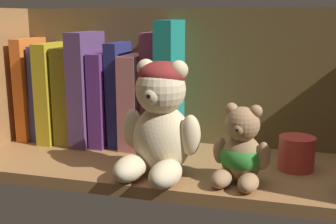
# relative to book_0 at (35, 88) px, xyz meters

# --- Properties ---
(shelf_board) EXTENTS (0.73, 0.25, 0.02)m
(shelf_board) POSITION_rel_book_0_xyz_m (0.34, -0.09, -0.11)
(shelf_board) COLOR olive
(shelf_board) RESTS_ON ground
(shelf_back_panel) EXTENTS (0.76, 0.01, 0.28)m
(shelf_back_panel) POSITION_rel_book_0_xyz_m (0.34, 0.04, 0.02)
(shelf_back_panel) COLOR brown
(shelf_back_panel) RESTS_ON ground
(book_0) EXTENTS (0.02, 0.12, 0.21)m
(book_0) POSITION_rel_book_0_xyz_m (0.00, 0.00, 0.00)
(book_0) COLOR #CF5F20
(book_0) RESTS_ON shelf_board
(book_1) EXTENTS (0.03, 0.10, 0.19)m
(book_1) POSITION_rel_book_0_xyz_m (0.03, 0.00, -0.01)
(book_1) COLOR #383B85
(book_1) RESTS_ON shelf_board
(book_2) EXTENTS (0.03, 0.14, 0.20)m
(book_2) POSITION_rel_book_0_xyz_m (0.06, 0.00, -0.00)
(book_2) COLOR #A8921C
(book_2) RESTS_ON shelf_board
(book_3) EXTENTS (0.03, 0.13, 0.19)m
(book_3) POSITION_rel_book_0_xyz_m (0.09, 0.00, -0.01)
(book_3) COLOR olive
(book_3) RESTS_ON shelf_board
(book_4) EXTENTS (0.03, 0.15, 0.22)m
(book_4) POSITION_rel_book_0_xyz_m (0.13, 0.00, 0.01)
(book_4) COLOR #533660
(book_4) RESTS_ON shelf_board
(book_5) EXTENTS (0.03, 0.13, 0.18)m
(book_5) POSITION_rel_book_0_xyz_m (0.16, 0.00, -0.01)
(book_5) COLOR #57296D
(book_5) RESTS_ON shelf_board
(book_6) EXTENTS (0.03, 0.10, 0.20)m
(book_6) POSITION_rel_book_0_xyz_m (0.19, 0.00, -0.00)
(book_6) COLOR navy
(book_6) RESTS_ON shelf_board
(book_7) EXTENTS (0.04, 0.13, 0.18)m
(book_7) POSITION_rel_book_0_xyz_m (0.23, 0.00, -0.01)
(book_7) COLOR #AD6565
(book_7) RESTS_ON shelf_board
(book_8) EXTENTS (0.03, 0.09, 0.22)m
(book_8) POSITION_rel_book_0_xyz_m (0.26, 0.00, 0.01)
(book_8) COLOR #81385B
(book_8) RESTS_ON shelf_board
(book_9) EXTENTS (0.03, 0.14, 0.24)m
(book_9) POSITION_rel_book_0_xyz_m (0.30, 0.00, 0.02)
(book_9) COLOR #177B6F
(book_9) RESTS_ON shelf_board
(teddy_bear_larger) EXTENTS (0.14, 0.14, 0.18)m
(teddy_bear_larger) POSITION_rel_book_0_xyz_m (0.32, -0.15, -0.02)
(teddy_bear_larger) COLOR beige
(teddy_bear_larger) RESTS_ON shelf_board
(teddy_bear_smaller) EXTENTS (0.09, 0.10, 0.12)m
(teddy_bear_smaller) POSITION_rel_book_0_xyz_m (0.45, -0.15, -0.05)
(teddy_bear_smaller) COLOR #93704C
(teddy_bear_smaller) RESTS_ON shelf_board
(pillar_candle) EXTENTS (0.06, 0.06, 0.06)m
(pillar_candle) POSITION_rel_book_0_xyz_m (0.53, -0.07, -0.07)
(pillar_candle) COLOR #C63833
(pillar_candle) RESTS_ON shelf_board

